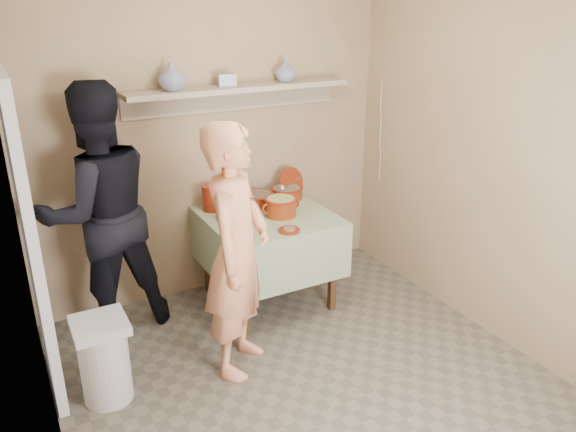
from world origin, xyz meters
TOP-DOWN VIEW (x-y plane):
  - ground at (0.00, 0.00)m, footprint 3.50×3.50m
  - tile_panel at (-1.46, 0.95)m, footprint 0.06×0.70m
  - plate_stack_a at (-0.09, 1.57)m, footprint 0.16×0.16m
  - plate_stack_b at (0.06, 1.56)m, footprint 0.16×0.16m
  - bowl_stack at (-0.06, 1.22)m, footprint 0.13×0.13m
  - empty_bowl at (-0.06, 1.34)m, footprint 0.17×0.17m
  - propped_lid at (0.63, 1.59)m, footprint 0.27×0.16m
  - vase_right at (0.60, 1.63)m, footprint 0.18×0.18m
  - vase_left at (-0.34, 1.62)m, footprint 0.27×0.27m
  - ceramic_box at (0.09, 1.62)m, footprint 0.15×0.11m
  - person_cook at (-0.31, 0.59)m, footprint 0.71×0.73m
  - person_helper at (-0.97, 1.49)m, footprint 1.00×0.83m
  - room_shell at (0.00, 0.00)m, footprint 3.04×3.54m
  - serving_table at (0.25, 1.28)m, footprint 0.97×0.97m
  - cazuela_meat_a at (0.26, 1.52)m, footprint 0.30×0.30m
  - cazuela_meat_b at (0.56, 1.54)m, footprint 0.28×0.28m
  - ladle at (0.51, 1.51)m, footprint 0.08×0.26m
  - cazuela_rice at (0.33, 1.21)m, footprint 0.33×0.25m
  - front_plate at (0.24, 0.90)m, footprint 0.16×0.16m
  - wall_shelf at (0.20, 1.65)m, footprint 1.80×0.25m
  - trash_bin at (-1.18, 0.65)m, footprint 0.32×0.32m
  - electrical_cord at (1.47, 1.48)m, footprint 0.01×0.05m

SIDE VIEW (x-z plane):
  - ground at x=0.00m, z-range 0.00..0.00m
  - trash_bin at x=-1.18m, z-range 0.00..0.56m
  - serving_table at x=0.25m, z-range 0.26..1.02m
  - front_plate at x=0.24m, z-range 0.76..0.78m
  - empty_bowl at x=-0.06m, z-range 0.76..0.81m
  - cazuela_meat_a at x=0.26m, z-range 0.77..0.87m
  - cazuela_meat_b at x=0.56m, z-range 0.77..0.87m
  - bowl_stack at x=-0.06m, z-range 0.76..0.89m
  - person_cook at x=-0.31m, z-range 0.00..1.69m
  - cazuela_rice at x=0.33m, z-range 0.77..0.92m
  - plate_stack_b at x=0.06m, z-range 0.76..0.95m
  - plate_stack_a at x=-0.09m, z-range 0.76..0.97m
  - ladle at x=0.51m, z-range 0.78..0.97m
  - propped_lid at x=0.63m, z-range 0.76..1.01m
  - person_helper at x=-0.97m, z-range 0.00..1.86m
  - tile_panel at x=-1.46m, z-range 0.00..2.00m
  - electrical_cord at x=1.47m, z-range 0.80..1.70m
  - room_shell at x=0.00m, z-range 0.30..2.92m
  - wall_shelf at x=0.20m, z-range 1.57..1.78m
  - ceramic_box at x=0.09m, z-range 1.72..1.81m
  - vase_right at x=0.60m, z-range 1.72..1.90m
  - vase_left at x=-0.34m, z-range 1.72..1.92m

